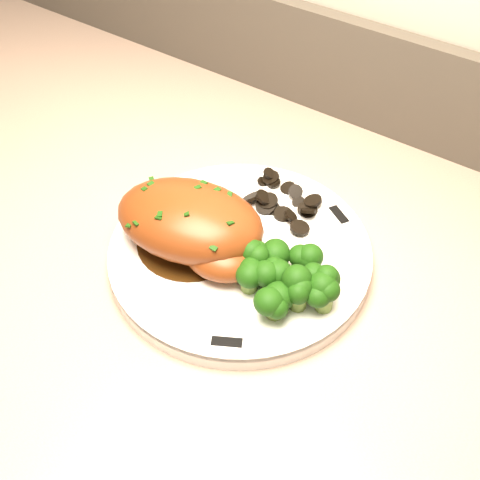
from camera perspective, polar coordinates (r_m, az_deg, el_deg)
The scene contains 8 objects.
plate at distance 0.56m, azimuth 0.00°, elevation -1.29°, with size 0.24×0.24×0.02m, color white.
rim_accent_0 at distance 0.59m, azimuth 9.35°, elevation 2.38°, with size 0.03×0.01×0.00m, color black.
rim_accent_1 at distance 0.60m, azimuth -8.16°, elevation 3.59°, with size 0.03×0.01×0.00m, color black.
rim_accent_2 at distance 0.49m, azimuth -1.26°, elevation -9.66°, with size 0.03×0.01×0.00m, color black.
gravy_pool at distance 0.56m, azimuth -4.63°, elevation -0.10°, with size 0.10×0.10×0.00m, color #361E09.
chicken_breast at distance 0.54m, azimuth -4.46°, elevation 1.48°, with size 0.16×0.12×0.05m.
mushroom_pile at distance 0.59m, azimuth 4.29°, elevation 3.34°, with size 0.08×0.06×0.02m.
broccoli_florets at distance 0.51m, azimuth 4.52°, elevation -3.30°, with size 0.09×0.08×0.03m.
Camera 1 is at (-0.06, 1.41, 1.28)m, focal length 45.00 mm.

